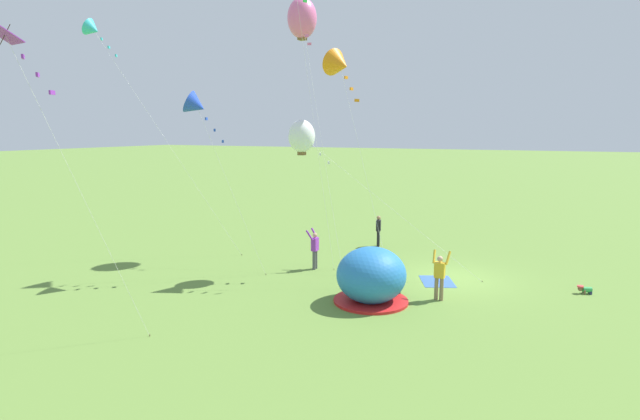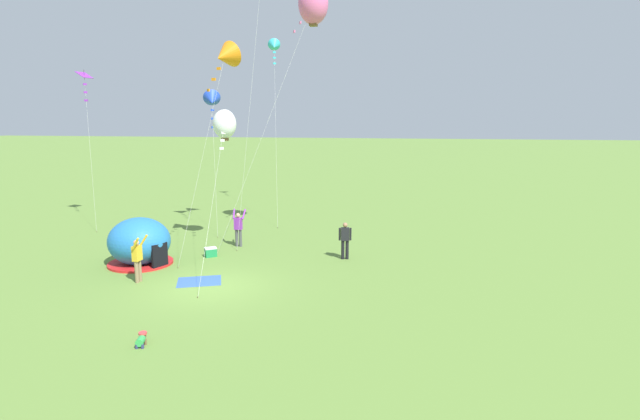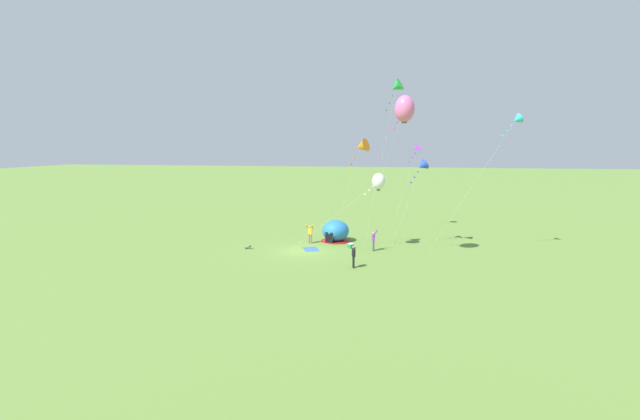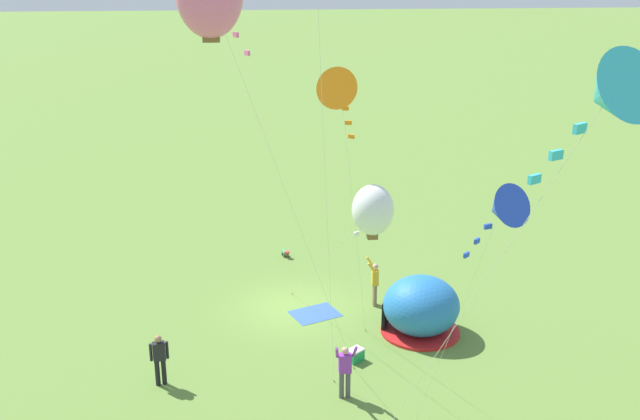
# 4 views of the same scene
# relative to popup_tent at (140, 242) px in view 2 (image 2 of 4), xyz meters

# --- Properties ---
(ground_plane) EXTENTS (300.00, 300.00, 0.00)m
(ground_plane) POSITION_rel_popup_tent_xyz_m (4.35, -2.32, -1.00)
(ground_plane) COLOR olive
(popup_tent) EXTENTS (2.81, 2.81, 2.10)m
(popup_tent) POSITION_rel_popup_tent_xyz_m (0.00, 0.00, 0.00)
(popup_tent) COLOR #2672BF
(popup_tent) RESTS_ON ground
(picnic_blanket) EXTENTS (2.07, 1.86, 0.01)m
(picnic_blanket) POSITION_rel_popup_tent_xyz_m (3.60, -1.74, -0.99)
(picnic_blanket) COLOR #3359A5
(picnic_blanket) RESTS_ON ground
(cooler_box) EXTENTS (0.64, 0.62, 0.44)m
(cooler_box) POSITION_rel_popup_tent_xyz_m (2.56, 1.76, -0.78)
(cooler_box) COLOR #1E8C4C
(cooler_box) RESTS_ON ground
(toddler_crawling) EXTENTS (0.35, 0.55, 0.32)m
(toddler_crawling) POSITION_rel_popup_tent_xyz_m (4.44, -7.37, -0.82)
(toddler_crawling) COLOR green
(toddler_crawling) RESTS_ON ground
(person_with_toddler) EXTENTS (0.68, 0.47, 1.89)m
(person_with_toddler) POSITION_rel_popup_tent_xyz_m (3.17, 3.85, 0.00)
(person_with_toddler) COLOR #4C4C51
(person_with_toddler) RESTS_ON ground
(person_far_back) EXTENTS (0.58, 0.32, 1.72)m
(person_far_back) POSITION_rel_popup_tent_xyz_m (8.80, 2.62, -0.03)
(person_far_back) COLOR black
(person_far_back) RESTS_ON ground
(person_center_field) EXTENTS (0.49, 0.68, 1.89)m
(person_center_field) POSITION_rel_popup_tent_xyz_m (1.28, -2.27, 0.00)
(person_center_field) COLOR #8C7251
(person_center_field) RESTS_ON ground
(kite_pink) EXTENTS (4.67, 4.71, 13.03)m
(kite_pink) POSITION_rel_popup_tent_xyz_m (6.57, 6.16, 11.01)
(kite_pink) COLOR silver
(kite_pink) RESTS_ON ground
(kite_cyan) EXTENTS (2.71, 7.68, 11.92)m
(kite_cyan) POSITION_rel_popup_tent_xyz_m (1.76, 15.46, 10.38)
(kite_cyan) COLOR silver
(kite_cyan) RESTS_ON ground
(kite_orange) EXTENTS (2.11, 3.74, 9.88)m
(kite_orange) POSITION_rel_popup_tent_xyz_m (3.21, 2.67, 8.17)
(kite_orange) COLOR silver
(kite_orange) RESTS_ON ground
(kite_blue) EXTENTS (1.84, 3.30, 8.04)m
(kite_blue) POSITION_rel_popup_tent_xyz_m (0.22, 7.98, 6.43)
(kite_blue) COLOR silver
(kite_blue) RESTS_ON ground
(kite_white) EXTENTS (2.46, 8.24, 6.85)m
(kite_white) POSITION_rel_popup_tent_xyz_m (2.49, 4.15, 5.13)
(kite_white) COLOR silver
(kite_white) RESTS_ON ground
(kite_purple) EXTENTS (2.35, 3.14, 9.26)m
(kite_purple) POSITION_rel_popup_tent_xyz_m (-7.75, 7.77, 7.57)
(kite_purple) COLOR silver
(kite_purple) RESTS_ON ground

